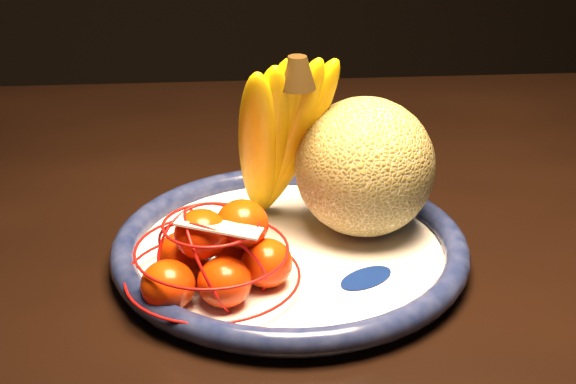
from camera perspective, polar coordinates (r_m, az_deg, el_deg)
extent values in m
cube|color=black|center=(0.95, -13.16, -3.36)|extent=(1.68, 1.13, 0.04)
cylinder|color=black|center=(1.58, 17.26, -7.90)|extent=(0.06, 0.06, 0.74)
cylinder|color=white|center=(0.85, 0.13, -4.16)|extent=(0.31, 0.31, 0.01)
torus|color=#08123A|center=(0.84, 0.14, -3.54)|extent=(0.34, 0.34, 0.02)
cylinder|color=white|center=(0.85, 0.13, -4.41)|extent=(0.15, 0.15, 0.00)
ellipsoid|color=#081A58|center=(0.80, 5.07, -5.57)|extent=(0.13, 0.11, 0.00)
ellipsoid|color=#081A58|center=(0.91, -2.62, -1.49)|extent=(0.09, 0.12, 0.00)
ellipsoid|color=#081A58|center=(0.83, -6.56, -4.36)|extent=(0.10, 0.05, 0.00)
sphere|color=olive|center=(0.85, 4.99, 1.63)|extent=(0.14, 0.14, 0.14)
ellipsoid|color=yellow|center=(0.84, -1.85, 3.45)|extent=(0.06, 0.12, 0.19)
ellipsoid|color=yellow|center=(0.84, -1.33, 3.62)|extent=(0.04, 0.11, 0.19)
ellipsoid|color=yellow|center=(0.85, -0.93, 3.81)|extent=(0.06, 0.11, 0.20)
ellipsoid|color=yellow|center=(0.85, -0.53, 3.89)|extent=(0.08, 0.11, 0.20)
ellipsoid|color=yellow|center=(0.85, -0.01, 3.90)|extent=(0.10, 0.11, 0.19)
ellipsoid|color=yellow|center=(0.86, 0.49, 3.95)|extent=(0.11, 0.11, 0.19)
cone|color=black|center=(0.82, -0.72, 9.48)|extent=(0.03, 0.03, 0.03)
ellipsoid|color=#FF4000|center=(0.75, -7.76, -5.99)|extent=(0.05, 0.05, 0.04)
ellipsoid|color=#FF4000|center=(0.75, -4.13, -5.83)|extent=(0.05, 0.05, 0.04)
ellipsoid|color=#FF4000|center=(0.78, -1.41, -4.61)|extent=(0.05, 0.05, 0.04)
ellipsoid|color=#FF4000|center=(0.80, -6.80, -4.09)|extent=(0.05, 0.05, 0.04)
ellipsoid|color=#FF4000|center=(0.81, -3.29, -3.47)|extent=(0.05, 0.05, 0.04)
ellipsoid|color=#FF4000|center=(0.76, -5.64, -2.73)|extent=(0.05, 0.05, 0.04)
ellipsoid|color=#FF4000|center=(0.77, -2.98, -2.08)|extent=(0.05, 0.05, 0.04)
torus|color=red|center=(0.78, -4.89, -5.38)|extent=(0.17, 0.17, 0.00)
torus|color=red|center=(0.77, -4.96, -3.72)|extent=(0.15, 0.15, 0.00)
torus|color=red|center=(0.76, -5.03, -2.10)|extent=(0.09, 0.09, 0.00)
torus|color=red|center=(0.78, -4.93, -4.51)|extent=(0.11, 0.09, 0.10)
torus|color=red|center=(0.78, -4.93, -4.51)|extent=(0.06, 0.11, 0.10)
torus|color=red|center=(0.78, -4.93, -4.51)|extent=(0.11, 0.10, 0.10)
cube|color=white|center=(0.74, -4.49, -2.24)|extent=(0.08, 0.05, 0.01)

